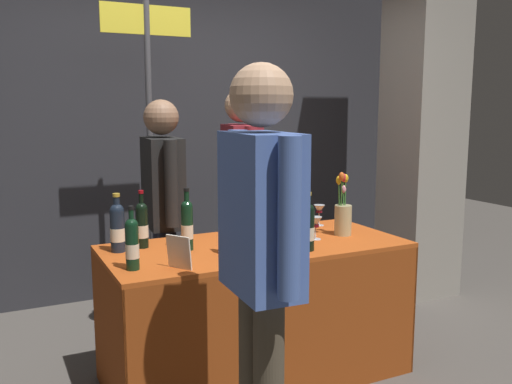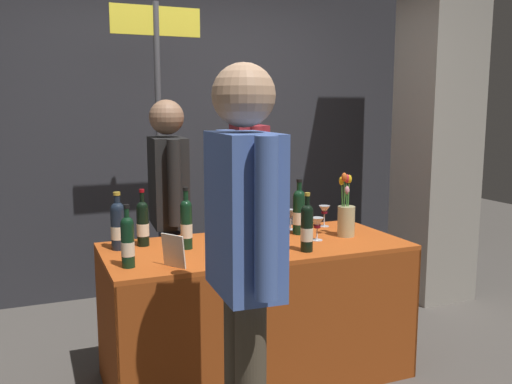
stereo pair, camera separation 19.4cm
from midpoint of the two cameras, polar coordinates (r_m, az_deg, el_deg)
ground_plane at (r=3.43m, az=1.70°, el=-18.31°), size 12.00×12.00×0.00m
back_partition at (r=4.75m, az=-7.23°, el=7.72°), size 6.45×0.12×2.96m
concrete_pillar at (r=4.72m, az=19.46°, el=8.90°), size 0.51×0.51×3.22m
tasting_table at (r=3.22m, az=1.75°, el=-9.59°), size 1.70×0.77×0.79m
featured_wine_bottle at (r=3.03m, az=-5.39°, el=-3.23°), size 0.07×0.07×0.34m
display_bottle_0 at (r=3.38m, az=6.09°, el=-1.97°), size 0.08×0.08×0.34m
display_bottle_1 at (r=3.39m, az=4.37°, el=-2.31°), size 0.07×0.07×0.29m
display_bottle_2 at (r=2.99m, az=7.13°, el=-3.63°), size 0.07×0.07×0.32m
display_bottle_3 at (r=2.89m, az=-0.58°, el=-3.83°), size 0.08×0.08×0.33m
display_bottle_4 at (r=3.07m, az=-12.31°, el=-3.33°), size 0.08×0.08×0.32m
display_bottle_5 at (r=2.73m, az=-11.12°, el=-5.02°), size 0.07×0.07×0.31m
display_bottle_6 at (r=3.13m, az=-9.88°, el=-3.16°), size 0.07×0.07×0.32m
wine_glass_near_vendor at (r=3.50m, az=5.19°, el=-2.42°), size 0.07×0.07×0.13m
wine_glass_mid at (r=3.25m, az=8.03°, el=-3.31°), size 0.07×0.07×0.14m
wine_glass_near_taster at (r=3.62m, az=8.59°, el=-1.94°), size 0.07×0.07×0.14m
flower_vase at (r=3.37m, az=10.90°, el=-2.47°), size 0.11×0.10×0.39m
brochure_stand at (r=2.70m, az=-6.48°, el=-6.07°), size 0.10×0.13×0.16m
vendor_presenter at (r=3.91m, az=0.67°, el=0.69°), size 0.28×0.56×1.69m
vendor_assistant at (r=3.59m, az=-7.48°, el=-1.00°), size 0.24×0.55×1.61m
taster_foreground_right at (r=2.11m, az=1.41°, el=-5.71°), size 0.24×0.55×1.72m
booth_signpost at (r=4.01m, az=-8.65°, el=7.20°), size 0.63×0.04×2.28m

